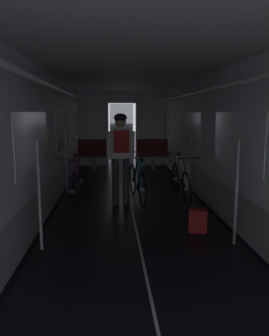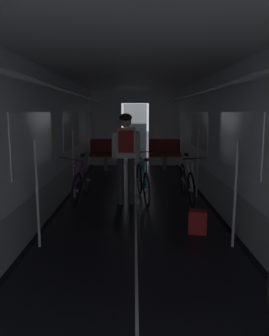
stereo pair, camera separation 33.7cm
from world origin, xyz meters
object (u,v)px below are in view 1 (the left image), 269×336
object	(u,v)px
bench_seat_far_right	(152,151)
bicycle_teal_in_aisle	(137,182)
bicycle_white	(181,181)
person_cyclist_aisle	(121,149)
backpack_on_floor	(198,220)
bicycle_purple	(76,183)
bench_seat_far_left	(94,152)

from	to	relation	value
bench_seat_far_right	bicycle_teal_in_aisle	distance (m)	3.71
bicycle_white	person_cyclist_aisle	xyz separation A→B (m)	(-1.22, -0.29, 0.69)
bench_seat_far_right	person_cyclist_aisle	distance (m)	4.07
backpack_on_floor	bicycle_white	bearing A→B (deg)	85.97
bicycle_purple	person_cyclist_aisle	distance (m)	1.14
bicycle_purple	bicycle_teal_in_aisle	distance (m)	1.20
bicycle_white	bicycle_purple	xyz separation A→B (m)	(-2.09, -0.05, -0.00)
bicycle_purple	backpack_on_floor	world-z (taller)	bicycle_purple
bench_seat_far_left	bicycle_purple	distance (m)	3.66
bench_seat_far_right	bicycle_white	xyz separation A→B (m)	(0.13, -3.61, -0.18)
bicycle_white	bicycle_teal_in_aisle	xyz separation A→B (m)	(-0.89, -0.02, 0.00)
backpack_on_floor	person_cyclist_aisle	bearing A→B (deg)	124.62
person_cyclist_aisle	backpack_on_floor	world-z (taller)	person_cyclist_aisle
bench_seat_far_right	bicycle_teal_in_aisle	size ratio (longest dim) A/B	0.58
bicycle_white	backpack_on_floor	xyz separation A→B (m)	(-0.13, -1.86, -0.21)
bench_seat_far_left	bicycle_purple	bearing A→B (deg)	-92.44
person_cyclist_aisle	bicycle_teal_in_aisle	xyz separation A→B (m)	(0.33, 0.27, -0.69)
bicycle_white	backpack_on_floor	bearing A→B (deg)	-94.03
bicycle_teal_in_aisle	backpack_on_floor	distance (m)	2.00
bench_seat_far_left	bench_seat_far_right	bearing A→B (deg)	0.00
bench_seat_far_right	person_cyclist_aisle	xyz separation A→B (m)	(-1.08, -3.90, 0.50)
person_cyclist_aisle	bicycle_white	bearing A→B (deg)	13.37
bench_seat_far_left	person_cyclist_aisle	world-z (taller)	person_cyclist_aisle
bench_seat_far_left	backpack_on_floor	distance (m)	5.77
bicycle_purple	bicycle_teal_in_aisle	xyz separation A→B (m)	(1.20, 0.02, 0.00)
bench_seat_far_left	bicycle_teal_in_aisle	distance (m)	3.78
bicycle_white	person_cyclist_aisle	size ratio (longest dim) A/B	0.98
person_cyclist_aisle	bicycle_teal_in_aisle	bearing A→B (deg)	38.92
bench_seat_far_left	bicycle_purple	xyz separation A→B (m)	(-0.16, -3.65, -0.19)
bicycle_teal_in_aisle	backpack_on_floor	size ratio (longest dim) A/B	4.96
backpack_on_floor	bicycle_purple	bearing A→B (deg)	137.20
bench_seat_far_left	bench_seat_far_right	xyz separation A→B (m)	(1.80, 0.00, 0.00)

